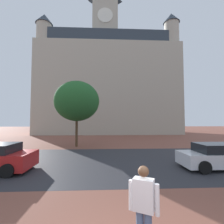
% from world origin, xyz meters
% --- Properties ---
extents(ground_plane, '(120.00, 120.00, 0.00)m').
position_xyz_m(ground_plane, '(0.00, 10.00, 0.00)').
color(ground_plane, brown).
extents(street_asphalt_strip, '(120.00, 8.76, 0.00)m').
position_xyz_m(street_asphalt_strip, '(0.00, 8.16, 0.00)').
color(street_asphalt_strip, '#2D2D33').
rests_on(street_asphalt_strip, ground_plane).
extents(landmark_building, '(28.28, 12.07, 32.58)m').
position_xyz_m(landmark_building, '(0.20, 32.42, 10.70)').
color(landmark_building, '#B2A893').
rests_on(landmark_building, ground_plane).
extents(person_skater, '(0.55, 0.40, 1.73)m').
position_xyz_m(person_skater, '(0.16, 0.76, 0.96)').
color(person_skater, slate).
rests_on(person_skater, ground_plane).
extents(car_white, '(4.17, 1.95, 1.36)m').
position_xyz_m(car_white, '(5.72, 6.23, 0.66)').
color(car_white, silver).
rests_on(car_white, ground_plane).
extents(tree_curb_far, '(4.57, 4.57, 6.69)m').
position_xyz_m(tree_curb_far, '(-3.43, 14.10, 4.63)').
color(tree_curb_far, '#4C3823').
rests_on(tree_curb_far, ground_plane).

